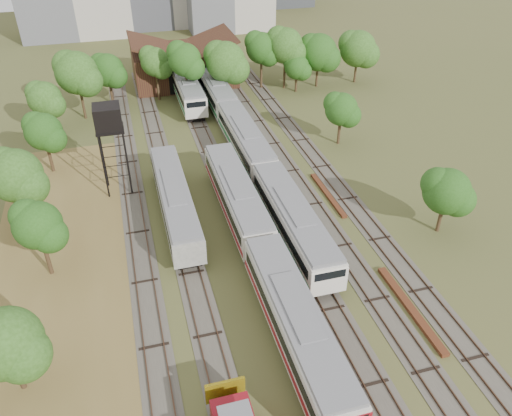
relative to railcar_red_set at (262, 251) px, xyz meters
name	(u,v)px	position (x,y,z in m)	size (l,w,h in m)	color
ground	(323,345)	(2.00, -9.35, -2.06)	(240.00, 240.00, 0.00)	#475123
dry_grass_patch	(70,316)	(-16.00, -1.35, -2.04)	(14.00, 60.00, 0.04)	brown
tracks	(234,179)	(1.33, 15.65, -2.02)	(24.60, 80.00, 0.19)	#4C473D
railcar_red_set	(262,251)	(0.00, 0.00, 0.00)	(3.15, 34.58, 3.90)	black
railcar_green_set	(245,141)	(4.00, 20.69, -0.01)	(3.13, 52.08, 3.88)	black
railcar_rear	(187,90)	(0.00, 39.47, 0.03)	(3.19, 16.08, 3.95)	black
old_grey_coach	(175,200)	(-6.00, 10.04, -0.10)	(2.91, 18.00, 3.59)	black
water_tower	(108,120)	(-11.19, 16.89, 6.13)	(2.80, 2.80, 9.73)	black
rail_pile_near	(410,308)	(10.00, -7.92, -1.90)	(0.65, 9.80, 0.33)	brown
rail_pile_far	(328,195)	(10.20, 9.52, -1.92)	(0.55, 8.82, 0.29)	brown
maintenance_shed	(184,65)	(1.00, 48.63, 0.85)	(16.45, 11.55, 7.58)	#3B1A15
tree_band_left	(23,202)	(-19.09, 8.28, 3.12)	(6.84, 53.77, 8.31)	#382616
tree_band_far	(235,57)	(7.58, 40.21, 4.00)	(48.60, 10.22, 9.45)	#382616
tree_band_right	(358,120)	(17.23, 17.87, 2.32)	(5.91, 42.91, 6.69)	#382616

